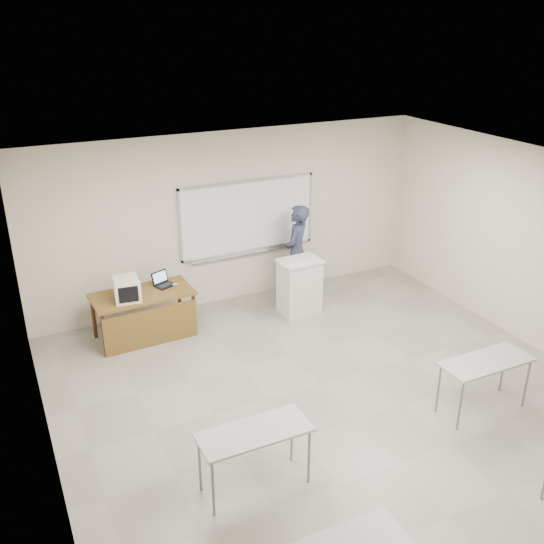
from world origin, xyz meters
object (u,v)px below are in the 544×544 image
laptop (164,282)px  mouse (175,284)px  whiteboard (248,218)px  crt_monitor (127,289)px  keyboard (295,263)px  instructor_desk (145,307)px  podium (299,286)px  presenter (297,252)px

laptop → mouse: 0.18m
whiteboard → crt_monitor: 2.54m
crt_monitor → laptop: 0.72m
keyboard → laptop: bearing=157.6°
laptop → keyboard: (2.04, -0.58, 0.17)m
instructor_desk → crt_monitor: size_ratio=3.60×
podium → laptop: bearing=165.1°
mouse → keyboard: (1.89, -0.47, 0.21)m
laptop → podium: bearing=-35.1°
instructor_desk → podium: bearing=-7.4°
whiteboard → mouse: bearing=-158.2°
instructor_desk → keyboard: (2.44, -0.31, 0.42)m
mouse → presenter: 2.29m
crt_monitor → presenter: size_ratio=0.25×
podium → mouse: podium is taller
instructor_desk → mouse: size_ratio=15.33×
instructor_desk → podium: (2.59, -0.21, -0.08)m
presenter → laptop: bearing=-41.7°
whiteboard → podium: whiteboard is taller
laptop → mouse: laptop is taller
whiteboard → instructor_desk: (-2.09, -0.78, -0.92)m
instructor_desk → mouse: bearing=13.8°
instructor_desk → presenter: 2.87m
crt_monitor → keyboard: 2.71m
mouse → podium: bearing=-25.7°
whiteboard → mouse: (-1.54, -0.62, -0.71)m
keyboard → podium: bearing=26.4°
instructor_desk → podium: podium is taller
whiteboard → presenter: bearing=-29.9°
whiteboard → laptop: size_ratio=8.53×
keyboard → presenter: (0.39, 0.67, -0.12)m
instructor_desk → laptop: laptop is taller
podium → crt_monitor: 2.88m
whiteboard → laptop: (-1.69, -0.52, -0.68)m
instructor_desk → mouse: mouse is taller
crt_monitor → mouse: 0.83m
crt_monitor → whiteboard: bearing=24.8°
podium → laptop: laptop is taller
laptop → mouse: size_ratio=2.89×
instructor_desk → mouse: (0.55, 0.16, 0.21)m
podium → presenter: 0.72m
crt_monitor → presenter: bearing=12.9°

